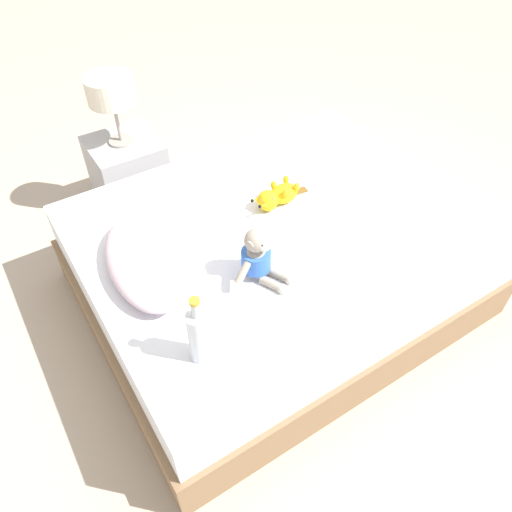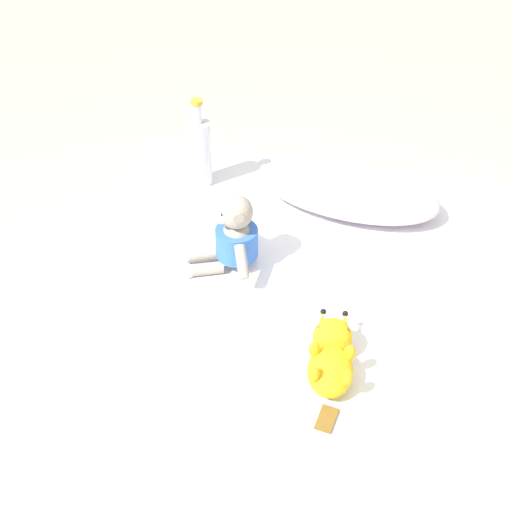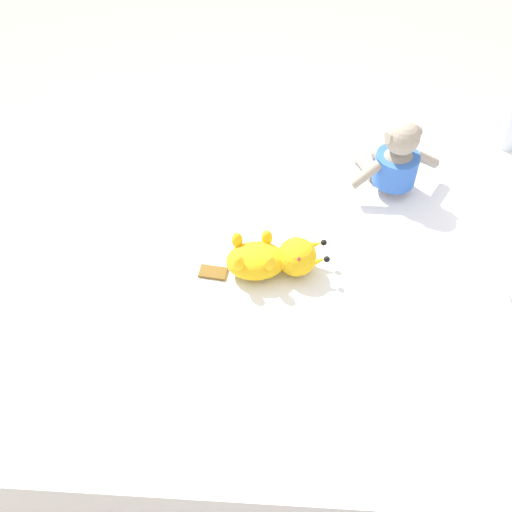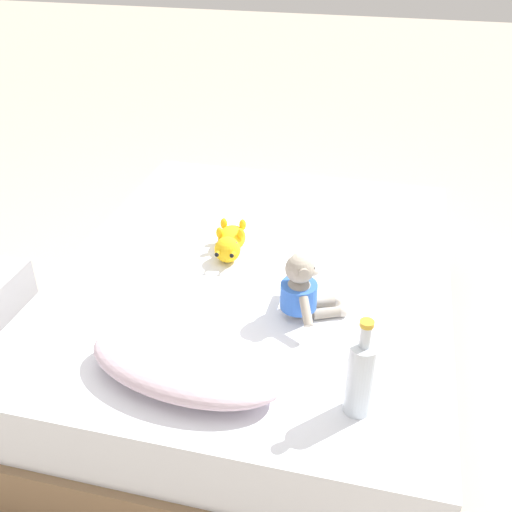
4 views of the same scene
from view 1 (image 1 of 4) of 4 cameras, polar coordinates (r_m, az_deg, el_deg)
name	(u,v)px [view 1 (image 1 of 4)]	position (r m, az deg, el deg)	size (l,w,h in m)	color
ground_plane	(275,292)	(2.61, 2.23, -4.24)	(16.00, 16.00, 0.00)	#B7A893
bed	(276,261)	(2.44, 2.38, -0.58)	(1.47, 1.81, 0.48)	#846647
pillow	(144,260)	(2.07, -12.84, -0.50)	(0.63, 0.38, 0.11)	silver
plush_monkey	(258,258)	(1.97, 0.27, -0.20)	(0.25, 0.27, 0.24)	#9E9384
plush_yellow_creature	(277,196)	(2.35, 2.46, 6.98)	(0.13, 0.33, 0.10)	yellow
glass_bottle	(199,335)	(1.70, -6.65, -9.09)	(0.08, 0.08, 0.31)	silver
nightstand	(130,177)	(3.06, -14.47, 8.88)	(0.39, 0.39, 0.48)	#B2B2B7
bedside_lamp	(111,92)	(2.79, -16.52, 17.81)	(0.26, 0.26, 0.38)	gray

